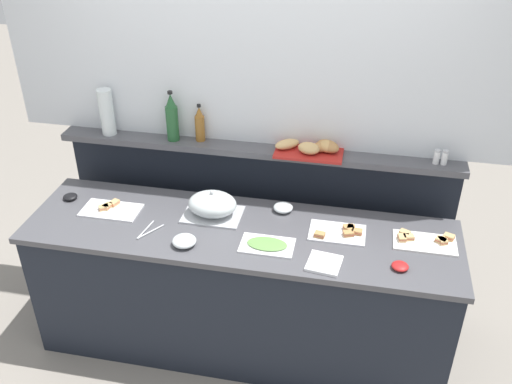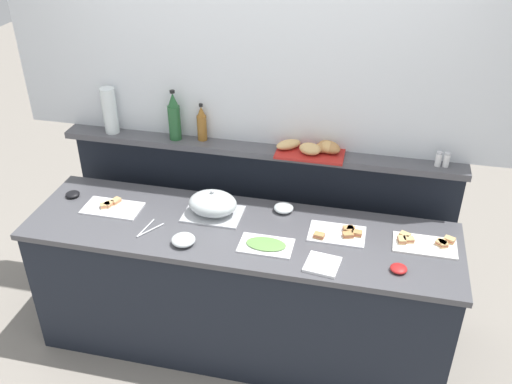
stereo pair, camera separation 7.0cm
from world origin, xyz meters
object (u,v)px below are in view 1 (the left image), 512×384
(glass_bowl_medium, at_px, (283,208))
(salt_shaker, at_px, (437,157))
(vinegar_bottle_amber, at_px, (200,125))
(bread_basket, at_px, (314,148))
(sandwich_platter_rear, at_px, (340,232))
(pepper_shaker, at_px, (445,158))
(water_carafe, at_px, (107,112))
(condiment_bowl_red, at_px, (70,197))
(wine_bottle_green, at_px, (172,118))
(sandwich_platter_side, at_px, (111,209))
(glass_bowl_large, at_px, (184,241))
(sandwich_platter_front, at_px, (425,241))
(napkin_stack, at_px, (324,263))
(serving_tongs, at_px, (147,231))
(condiment_bowl_dark, at_px, (400,266))
(serving_cloche, at_px, (212,205))
(cold_cuts_platter, at_px, (267,245))

(glass_bowl_medium, relative_size, salt_shaker, 1.34)
(vinegar_bottle_amber, height_order, bread_basket, vinegar_bottle_amber)
(sandwich_platter_rear, xyz_separation_m, pepper_shaker, (0.54, 0.37, 0.33))
(pepper_shaker, relative_size, water_carafe, 0.30)
(condiment_bowl_red, xyz_separation_m, wine_bottle_green, (0.58, 0.33, 0.43))
(sandwich_platter_rear, height_order, vinegar_bottle_amber, vinegar_bottle_amber)
(vinegar_bottle_amber, bearing_deg, salt_shaker, -0.97)
(sandwich_platter_side, xyz_separation_m, glass_bowl_large, (0.53, -0.24, 0.02))
(sandwich_platter_front, bearing_deg, napkin_stack, -149.86)
(pepper_shaker, bearing_deg, sandwich_platter_side, -167.93)
(sandwich_platter_side, distance_m, wine_bottle_green, 0.66)
(sandwich_platter_front, height_order, salt_shaker, salt_shaker)
(glass_bowl_medium, distance_m, serving_tongs, 0.80)
(pepper_shaker, bearing_deg, wine_bottle_green, -179.98)
(serving_tongs, xyz_separation_m, water_carafe, (-0.43, 0.57, 0.44))
(condiment_bowl_dark, bearing_deg, wine_bottle_green, 156.12)
(sandwich_platter_rear, xyz_separation_m, napkin_stack, (-0.06, -0.29, -0.00))
(serving_tongs, height_order, wine_bottle_green, wine_bottle_green)
(napkin_stack, distance_m, bread_basket, 0.75)
(pepper_shaker, xyz_separation_m, water_carafe, (-2.03, 0.00, 0.10))
(sandwich_platter_side, height_order, water_carafe, water_carafe)
(serving_tongs, distance_m, vinegar_bottle_amber, 0.73)
(bread_basket, bearing_deg, wine_bottle_green, 179.42)
(serving_cloche, bearing_deg, sandwich_platter_front, -1.30)
(glass_bowl_medium, bearing_deg, bread_basket, 53.95)
(condiment_bowl_red, height_order, salt_shaker, salt_shaker)
(sandwich_platter_side, height_order, pepper_shaker, pepper_shaker)
(glass_bowl_medium, distance_m, napkin_stack, 0.55)
(wine_bottle_green, xyz_separation_m, water_carafe, (-0.42, 0.00, 0.00))
(sandwich_platter_side, xyz_separation_m, water_carafe, (-0.14, 0.40, 0.44))
(serving_cloche, height_order, salt_shaker, salt_shaker)
(glass_bowl_medium, bearing_deg, wine_bottle_green, 164.32)
(sandwich_platter_side, xyz_separation_m, condiment_bowl_dark, (1.68, -0.22, 0.01))
(glass_bowl_medium, bearing_deg, serving_cloche, -161.46)
(sandwich_platter_side, height_order, serving_tongs, sandwich_platter_side)
(condiment_bowl_dark, bearing_deg, serving_cloche, 165.18)
(glass_bowl_large, bearing_deg, glass_bowl_medium, 43.01)
(glass_bowl_large, bearing_deg, condiment_bowl_dark, 1.24)
(sandwich_platter_side, xyz_separation_m, napkin_stack, (1.30, -0.26, -0.00))
(sandwich_platter_front, height_order, serving_tongs, sandwich_platter_front)
(sandwich_platter_rear, distance_m, glass_bowl_large, 0.86)
(sandwich_platter_rear, xyz_separation_m, glass_bowl_medium, (-0.35, 0.17, 0.01))
(serving_cloche, bearing_deg, pepper_shaker, 14.72)
(condiment_bowl_dark, relative_size, salt_shaker, 1.01)
(glass_bowl_large, bearing_deg, sandwich_platter_side, 155.80)
(serving_tongs, relative_size, salt_shaker, 2.13)
(serving_tongs, bearing_deg, napkin_stack, -5.45)
(cold_cuts_platter, bearing_deg, salt_shaker, 33.08)
(sandwich_platter_rear, distance_m, napkin_stack, 0.30)
(glass_bowl_large, xyz_separation_m, salt_shaker, (1.32, 0.65, 0.32))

